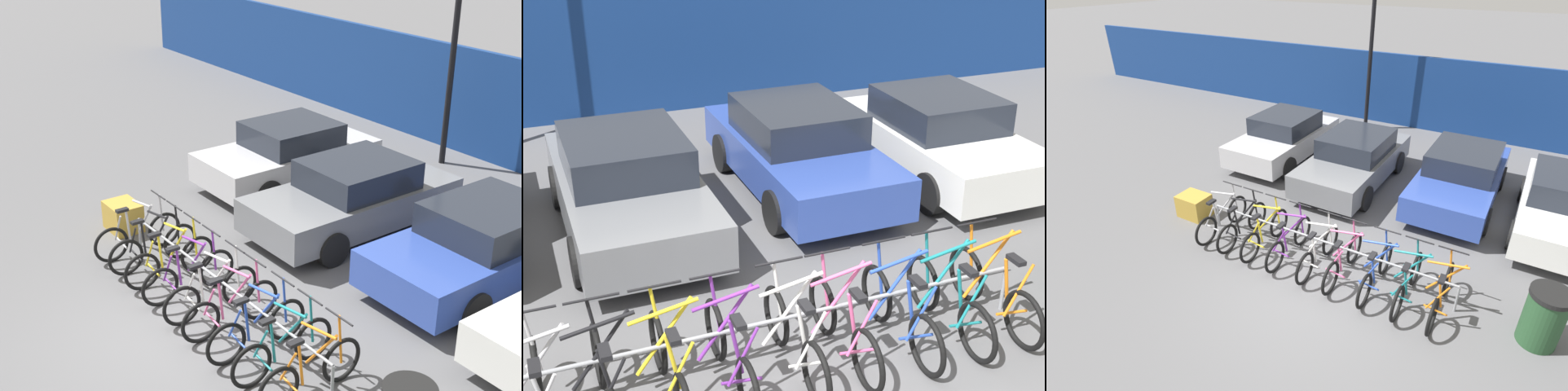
{
  "view_description": "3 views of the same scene",
  "coord_description": "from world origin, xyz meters",
  "views": [
    {
      "loc": [
        8.06,
        -4.48,
        6.18
      ],
      "look_at": [
        -1.06,
        2.09,
        1.3
      ],
      "focal_mm": 50.0,
      "sensor_mm": 36.0,
      "label": 1
    },
    {
      "loc": [
        -2.52,
        -5.02,
        4.71
      ],
      "look_at": [
        0.34,
        2.14,
        1.19
      ],
      "focal_mm": 50.0,
      "sensor_mm": 36.0,
      "label": 2
    },
    {
      "loc": [
        2.86,
        -5.14,
        5.29
      ],
      "look_at": [
        -0.61,
        0.83,
        1.38
      ],
      "focal_mm": 28.0,
      "sensor_mm": 36.0,
      "label": 3
    }
  ],
  "objects": [
    {
      "name": "bicycle_silver",
      "position": [
        -2.63,
        0.53,
        0.38
      ],
      "size": [
        0.68,
        1.71,
        1.05
      ],
      "rotation": [
        0.0,
        0.0,
        -0.02
      ],
      "color": "black",
      "rests_on": "ground"
    },
    {
      "name": "car_silver",
      "position": [
        -3.68,
        4.72,
        0.69
      ],
      "size": [
        1.91,
        3.96,
        1.4
      ],
      "color": "#B7B7BC",
      "rests_on": "ground"
    },
    {
      "name": "car_blue",
      "position": [
        1.6,
        4.7,
        0.69
      ],
      "size": [
        1.91,
        4.22,
        1.4
      ],
      "color": "#2D479E",
      "rests_on": "ground"
    },
    {
      "name": "bicycle_white",
      "position": [
        -0.18,
        0.53,
        0.38
      ],
      "size": [
        0.68,
        1.71,
        1.05
      ],
      "rotation": [
        0.0,
        0.0,
        0.03
      ],
      "color": "black",
      "rests_on": "ground"
    },
    {
      "name": "bicycle_black",
      "position": [
        -2.06,
        0.53,
        0.38
      ],
      "size": [
        0.68,
        1.71,
        1.05
      ],
      "rotation": [
        0.0,
        0.0,
        0.03
      ],
      "color": "black",
      "rests_on": "ground"
    },
    {
      "name": "lamp_post",
      "position": [
        -2.56,
        8.5,
        3.27
      ],
      "size": [
        0.24,
        0.44,
        5.84
      ],
      "color": "black",
      "rests_on": "ground"
    },
    {
      "name": "cargo_crate",
      "position": [
        -3.7,
        0.74,
        0.28
      ],
      "size": [
        0.7,
        0.56,
        0.55
      ],
      "primitive_type": "cube",
      "color": "#B28C33",
      "rests_on": "ground"
    },
    {
      "name": "bicycle_pink",
      "position": [
        0.36,
        0.53,
        0.38
      ],
      "size": [
        0.68,
        1.71,
        1.05
      ],
      "rotation": [
        0.0,
        0.0,
        0.01
      ],
      "color": "black",
      "rests_on": "ground"
    },
    {
      "name": "ground_plane",
      "position": [
        0.0,
        0.0,
        0.0
      ],
      "size": [
        120.0,
        120.0,
        0.0
      ],
      "primitive_type": "plane",
      "color": "#59595B"
    },
    {
      "name": "bicycle_blue",
      "position": [
        1.03,
        0.53,
        0.38
      ],
      "size": [
        0.68,
        1.71,
        1.05
      ],
      "rotation": [
        0.0,
        0.0,
        -0.02
      ],
      "color": "black",
      "rests_on": "ground"
    },
    {
      "name": "bicycle_orange",
      "position": [
        2.22,
        0.53,
        0.38
      ],
      "size": [
        0.68,
        1.71,
        1.05
      ],
      "rotation": [
        0.0,
        0.0,
        -0.01
      ],
      "color": "black",
      "rests_on": "ground"
    },
    {
      "name": "bike_rack",
      "position": [
        -0.21,
        0.68,
        0.5
      ],
      "size": [
        5.4,
        0.04,
        0.57
      ],
      "color": "gray",
      "rests_on": "ground"
    },
    {
      "name": "bicycle_purple",
      "position": [
        -0.86,
        0.53,
        0.38
      ],
      "size": [
        0.68,
        1.71,
        1.05
      ],
      "rotation": [
        0.0,
        0.0,
        0.04
      ],
      "color": "black",
      "rests_on": "ground"
    },
    {
      "name": "bicycle_yellow",
      "position": [
        -1.46,
        0.53,
        0.38
      ],
      "size": [
        0.68,
        1.71,
        1.05
      ],
      "rotation": [
        0.0,
        0.0,
        0.07
      ],
      "color": "black",
      "rests_on": "ground"
    },
    {
      "name": "bicycle_teal",
      "position": [
        1.63,
        0.53,
        0.38
      ],
      "size": [
        0.68,
        1.71,
        1.05
      ],
      "rotation": [
        0.0,
        0.0,
        0.05
      ],
      "color": "black",
      "rests_on": "ground"
    },
    {
      "name": "car_grey",
      "position": [
        -1.12,
        4.29,
        0.69
      ],
      "size": [
        1.91,
        4.18,
        1.4
      ],
      "color": "slate",
      "rests_on": "ground"
    }
  ]
}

